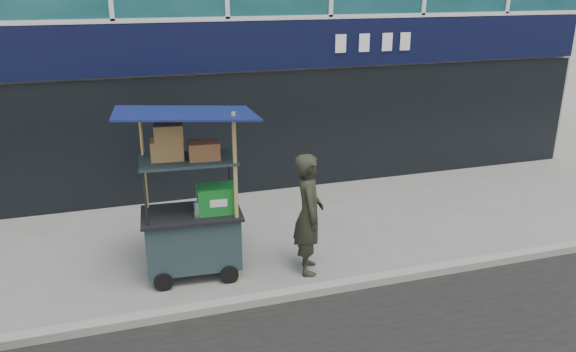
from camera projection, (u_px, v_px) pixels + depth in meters
name	position (u px, v px, depth m)	size (l,w,h in m)	color
ground	(293.00, 290.00, 7.78)	(80.00, 80.00, 0.00)	slate
curb	(298.00, 293.00, 7.58)	(80.00, 0.18, 0.12)	gray
vendor_cart	(193.00, 218.00, 7.93)	(1.93, 1.43, 2.50)	#19272B
vendor_man	(309.00, 214.00, 8.02)	(0.66, 0.43, 1.80)	#26291E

